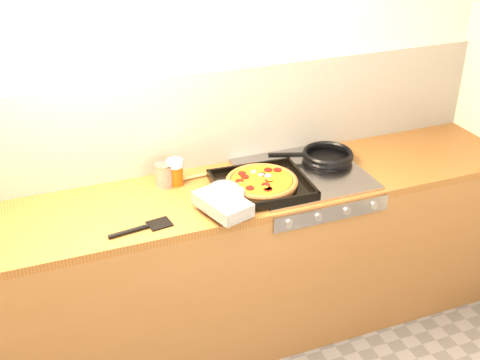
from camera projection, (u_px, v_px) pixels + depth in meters
name	position (u px, v px, depth m)	size (l,w,h in m)	color
room_shell	(199.00, 121.00, 3.01)	(3.20, 3.20, 3.20)	white
counter_run	(221.00, 266.00, 3.11)	(3.20, 0.62, 0.90)	brown
stovetop	(303.00, 174.00, 3.03)	(0.60, 0.56, 0.02)	#A09FA5
pizza_on_tray	(250.00, 187.00, 2.83)	(0.60, 0.50, 0.08)	black
frying_pan	(326.00, 156.00, 3.14)	(0.47, 0.34, 0.04)	black
tomato_can	(164.00, 175.00, 2.90)	(0.09, 0.09, 0.12)	#A8120D
juice_glass	(175.00, 172.00, 2.92)	(0.10, 0.10, 0.13)	#CB450B
wooden_spoon	(210.00, 174.00, 3.03)	(0.30, 0.04, 0.02)	#AE824A
black_spatula	(142.00, 228.00, 2.59)	(0.29, 0.10, 0.02)	black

